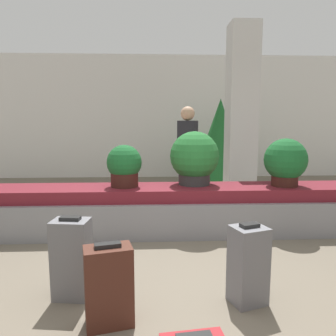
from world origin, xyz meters
TOP-DOWN VIEW (x-y plane):
  - ground_plane at (0.00, 0.00)m, footprint 18.00×18.00m
  - back_wall at (0.00, 6.19)m, footprint 18.00×0.06m
  - carousel at (0.00, 1.74)m, footprint 7.82×0.81m
  - pillar at (1.41, 3.36)m, footprint 0.50×0.50m
  - suitcase_2 at (0.57, -0.07)m, footprint 0.33×0.31m
  - suitcase_3 at (-0.53, -0.32)m, footprint 0.38×0.28m
  - suitcase_6 at (-0.89, 0.08)m, footprint 0.33×0.26m
  - potted_plant_0 at (1.58, 1.71)m, footprint 0.57×0.57m
  - potted_plant_1 at (0.37, 1.87)m, footprint 0.67×0.67m
  - potted_plant_2 at (-0.58, 1.77)m, footprint 0.47×0.47m
  - traveler_0 at (0.41, 3.14)m, footprint 0.37×0.32m
  - decorated_tree at (1.35, 4.94)m, footprint 1.25×1.25m

SIDE VIEW (x-z plane):
  - ground_plane at x=0.00m, z-range 0.00..0.00m
  - carousel at x=0.00m, z-range -0.01..0.61m
  - suitcase_3 at x=-0.53m, z-range -0.01..0.62m
  - suitcase_2 at x=0.57m, z-range -0.01..0.67m
  - suitcase_6 at x=-0.89m, z-range -0.01..0.70m
  - potted_plant_2 at x=-0.58m, z-range 0.62..1.18m
  - potted_plant_0 at x=1.58m, z-range 0.63..1.27m
  - potted_plant_1 at x=0.37m, z-range 0.62..1.36m
  - traveler_0 at x=0.41m, z-range 0.18..1.93m
  - decorated_tree at x=1.35m, z-range 0.09..2.09m
  - back_wall at x=0.00m, z-range 0.00..3.20m
  - pillar at x=1.41m, z-range 0.00..3.20m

